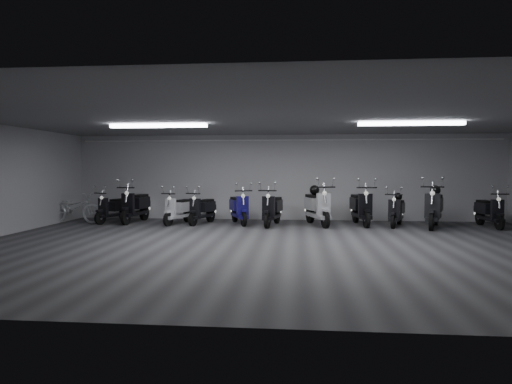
# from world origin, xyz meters

# --- Properties ---
(floor) EXTENTS (14.00, 10.00, 0.01)m
(floor) POSITION_xyz_m (0.00, 0.00, -0.01)
(floor) COLOR #39393B
(floor) RESTS_ON ground
(ceiling) EXTENTS (14.00, 10.00, 0.01)m
(ceiling) POSITION_xyz_m (0.00, 0.00, 2.80)
(ceiling) COLOR slate
(ceiling) RESTS_ON ground
(back_wall) EXTENTS (14.00, 0.01, 2.80)m
(back_wall) POSITION_xyz_m (0.00, 5.00, 1.40)
(back_wall) COLOR #ACACAE
(back_wall) RESTS_ON ground
(front_wall) EXTENTS (14.00, 0.01, 2.80)m
(front_wall) POSITION_xyz_m (0.00, -5.00, 1.40)
(front_wall) COLOR #ACACAE
(front_wall) RESTS_ON ground
(fluor_strip_left) EXTENTS (2.40, 0.18, 0.08)m
(fluor_strip_left) POSITION_xyz_m (-3.00, 1.00, 2.74)
(fluor_strip_left) COLOR white
(fluor_strip_left) RESTS_ON ceiling
(fluor_strip_right) EXTENTS (2.40, 0.18, 0.08)m
(fluor_strip_right) POSITION_xyz_m (3.00, 1.00, 2.74)
(fluor_strip_right) COLOR white
(fluor_strip_right) RESTS_ON ceiling
(conduit) EXTENTS (13.60, 0.05, 0.05)m
(conduit) POSITION_xyz_m (0.00, 4.92, 2.62)
(conduit) COLOR white
(conduit) RESTS_ON back_wall
(scooter_0) EXTENTS (1.05, 1.67, 1.18)m
(scooter_0) POSITION_xyz_m (-5.35, 3.69, 0.59)
(scooter_0) COLOR black
(scooter_0) RESTS_ON floor
(scooter_1) EXTENTS (0.82, 1.93, 1.39)m
(scooter_1) POSITION_xyz_m (-4.66, 3.79, 0.70)
(scooter_1) COLOR black
(scooter_1) RESTS_ON floor
(scooter_2) EXTENTS (1.02, 1.68, 1.19)m
(scooter_2) POSITION_xyz_m (-3.21, 3.51, 0.59)
(scooter_2) COLOR silver
(scooter_2) RESTS_ON floor
(scooter_3) EXTENTS (1.00, 1.69, 1.19)m
(scooter_3) POSITION_xyz_m (-2.50, 3.60, 0.60)
(scooter_3) COLOR black
(scooter_3) RESTS_ON floor
(scooter_4) EXTENTS (1.17, 1.84, 1.30)m
(scooter_4) POSITION_xyz_m (-1.37, 3.72, 0.65)
(scooter_4) COLOR navy
(scooter_4) RESTS_ON floor
(scooter_5) EXTENTS (0.92, 1.87, 1.33)m
(scooter_5) POSITION_xyz_m (-0.34, 3.40, 0.67)
(scooter_5) COLOR black
(scooter_5) RESTS_ON floor
(scooter_6) EXTENTS (1.21, 2.06, 1.45)m
(scooter_6) POSITION_xyz_m (0.99, 3.60, 0.73)
(scooter_6) COLOR #B6B6BB
(scooter_6) RESTS_ON floor
(scooter_7) EXTENTS (0.85, 1.99, 1.43)m
(scooter_7) POSITION_xyz_m (2.29, 3.80, 0.72)
(scooter_7) COLOR black
(scooter_7) RESTS_ON floor
(scooter_8) EXTENTS (1.09, 1.69, 1.20)m
(scooter_8) POSITION_xyz_m (3.28, 3.59, 0.60)
(scooter_8) COLOR black
(scooter_8) RESTS_ON floor
(scooter_9) EXTENTS (1.36, 2.10, 1.49)m
(scooter_9) POSITION_xyz_m (4.28, 3.37, 0.74)
(scooter_9) COLOR black
(scooter_9) RESTS_ON floor
(bicycle) EXTENTS (1.86, 0.82, 1.17)m
(bicycle) POSITION_xyz_m (-6.50, 3.51, 0.58)
(bicycle) COLOR silver
(bicycle) RESTS_ON floor
(scooter_10) EXTENTS (0.67, 1.69, 1.23)m
(scooter_10) POSITION_xyz_m (5.89, 3.61, 0.62)
(scooter_10) COLOR black
(scooter_10) RESTS_ON floor
(helmet_0) EXTENTS (0.29, 0.29, 0.29)m
(helmet_0) POSITION_xyz_m (4.38, 3.63, 1.07)
(helmet_0) COLOR black
(helmet_0) RESTS_ON scooter_9
(helmet_1) EXTENTS (0.24, 0.24, 0.24)m
(helmet_1) POSITION_xyz_m (3.36, 3.80, 0.86)
(helmet_1) COLOR black
(helmet_1) RESTS_ON scooter_8
(helmet_2) EXTENTS (0.29, 0.29, 0.29)m
(helmet_2) POSITION_xyz_m (0.91, 3.86, 1.05)
(helmet_2) COLOR black
(helmet_2) RESTS_ON scooter_6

